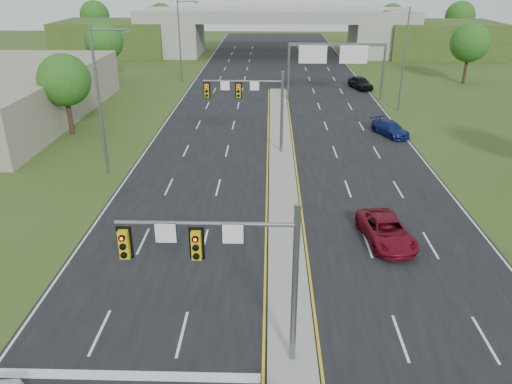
{
  "coord_description": "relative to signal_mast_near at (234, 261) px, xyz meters",
  "views": [
    {
      "loc": [
        -1.01,
        -15.64,
        14.41
      ],
      "look_at": [
        -1.73,
        10.02,
        3.0
      ],
      "focal_mm": 35.0,
      "sensor_mm": 36.0,
      "label": 1
    }
  ],
  "objects": [
    {
      "name": "lightpole_l_mid",
      "position": [
        -11.03,
        20.07,
        1.38
      ],
      "size": [
        2.85,
        0.25,
        11.0
      ],
      "color": "slate",
      "rests_on": "ground"
    },
    {
      "name": "tree_back_b",
      "position": [
        -21.74,
        94.07,
        0.78
      ],
      "size": [
        5.6,
        5.6,
        8.32
      ],
      "color": "#382316",
      "rests_on": "ground"
    },
    {
      "name": "tree_back_d",
      "position": [
        40.26,
        94.07,
        1.11
      ],
      "size": [
        6.0,
        6.0,
        8.85
      ],
      "color": "#382316",
      "rests_on": "ground"
    },
    {
      "name": "tree_back_a",
      "position": [
        -35.74,
        94.07,
        1.11
      ],
      "size": [
        6.0,
        6.0,
        8.85
      ],
      "color": "#382316",
      "rests_on": "ground"
    },
    {
      "name": "tree_back_c",
      "position": [
        26.26,
        94.07,
        0.78
      ],
      "size": [
        5.6,
        5.6,
        8.32
      ],
      "color": "#382316",
      "rests_on": "ground"
    },
    {
      "name": "ground",
      "position": [
        2.26,
        0.07,
        -4.73
      ],
      "size": [
        240.0,
        240.0,
        0.0
      ],
      "primitive_type": "plane",
      "color": "#364B1A",
      "rests_on": "ground"
    },
    {
      "name": "car_far_b",
      "position": [
        12.74,
        30.58,
        -4.05
      ],
      "size": [
        3.51,
        4.9,
        1.32
      ],
      "primitive_type": "imported",
      "rotation": [
        0.0,
        0.0,
        0.41
      ],
      "color": "navy",
      "rests_on": "road"
    },
    {
      "name": "overpass",
      "position": [
        2.26,
        80.07,
        -1.17
      ],
      "size": [
        80.0,
        14.0,
        8.1
      ],
      "color": "gray",
      "rests_on": "ground"
    },
    {
      "name": "signal_mast_near",
      "position": [
        0.0,
        0.0,
        0.0
      ],
      "size": [
        6.62,
        0.6,
        7.0
      ],
      "color": "slate",
      "rests_on": "ground"
    },
    {
      "name": "car_far_c",
      "position": [
        13.26,
        51.15,
        -3.91
      ],
      "size": [
        3.2,
        5.04,
        1.6
      ],
      "primitive_type": "imported",
      "rotation": [
        0.0,
        0.0,
        0.3
      ],
      "color": "black",
      "rests_on": "road"
    },
    {
      "name": "signal_mast_far",
      "position": [
        0.0,
        25.0,
        0.0
      ],
      "size": [
        6.62,
        0.6,
        7.0
      ],
      "color": "slate",
      "rests_on": "ground"
    },
    {
      "name": "tree_l_near",
      "position": [
        -17.74,
        30.07,
        0.45
      ],
      "size": [
        4.8,
        4.8,
        7.6
      ],
      "color": "#382316",
      "rests_on": "ground"
    },
    {
      "name": "car_far_a",
      "position": [
        8.04,
        9.91,
        -4.0
      ],
      "size": [
        3.04,
        5.39,
        1.42
      ],
      "primitive_type": "imported",
      "rotation": [
        0.0,
        0.0,
        0.14
      ],
      "color": "maroon",
      "rests_on": "road"
    },
    {
      "name": "tree_r_mid",
      "position": [
        28.26,
        55.07,
        0.78
      ],
      "size": [
        5.2,
        5.2,
        8.12
      ],
      "color": "#382316",
      "rests_on": "ground"
    },
    {
      "name": "tree_l_mid",
      "position": [
        -21.74,
        55.07,
        0.78
      ],
      "size": [
        5.2,
        5.2,
        8.12
      ],
      "color": "#382316",
      "rests_on": "ground"
    },
    {
      "name": "lane_markings",
      "position": [
        1.66,
        28.99,
        -4.7
      ],
      "size": [
        23.72,
        160.0,
        0.01
      ],
      "color": "gold",
      "rests_on": "road"
    },
    {
      "name": "sign_gantry",
      "position": [
        8.95,
        44.99,
        0.51
      ],
      "size": [
        11.58,
        0.44,
        6.67
      ],
      "color": "slate",
      "rests_on": "ground"
    },
    {
      "name": "lightpole_l_far",
      "position": [
        -11.03,
        55.07,
        1.38
      ],
      "size": [
        2.85,
        0.25,
        11.0
      ],
      "color": "slate",
      "rests_on": "ground"
    },
    {
      "name": "road",
      "position": [
        2.26,
        35.07,
        -4.72
      ],
      "size": [
        24.0,
        160.0,
        0.02
      ],
      "primitive_type": "cube",
      "color": "black",
      "rests_on": "ground"
    },
    {
      "name": "lightpole_r_far",
      "position": [
        15.56,
        40.07,
        1.38
      ],
      "size": [
        2.85,
        0.25,
        11.0
      ],
      "color": "slate",
      "rests_on": "ground"
    },
    {
      "name": "median",
      "position": [
        2.26,
        23.07,
        -4.63
      ],
      "size": [
        2.0,
        54.0,
        0.16
      ],
      "primitive_type": "cube",
      "color": "gray",
      "rests_on": "road"
    }
  ]
}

